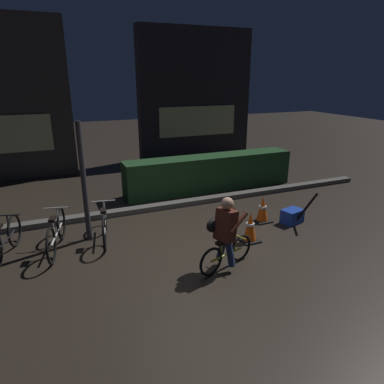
{
  "coord_description": "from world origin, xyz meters",
  "views": [
    {
      "loc": [
        -2.28,
        -5.28,
        3.05
      ],
      "look_at": [
        0.2,
        0.6,
        0.9
      ],
      "focal_mm": 32.49,
      "sensor_mm": 36.0,
      "label": 1
    }
  ],
  "objects_px": {
    "parked_bike_leftmost": "(5,240)",
    "parked_bike_center_left": "(105,224)",
    "street_post": "(84,183)",
    "parked_bike_left_mid": "(56,233)",
    "traffic_cone_far": "(263,209)",
    "traffic_cone_near": "(250,227)",
    "blue_crate": "(292,216)",
    "cyclist": "(225,233)",
    "closed_umbrella": "(305,209)"
  },
  "relations": [
    {
      "from": "street_post",
      "to": "parked_bike_center_left",
      "type": "distance_m",
      "value": 0.88
    },
    {
      "from": "blue_crate",
      "to": "parked_bike_leftmost",
      "type": "bearing_deg",
      "value": 172.77
    },
    {
      "from": "street_post",
      "to": "parked_bike_left_mid",
      "type": "xyz_separation_m",
      "value": [
        -0.59,
        -0.25,
        -0.81
      ]
    },
    {
      "from": "street_post",
      "to": "parked_bike_leftmost",
      "type": "bearing_deg",
      "value": -172.44
    },
    {
      "from": "street_post",
      "to": "blue_crate",
      "type": "distance_m",
      "value": 4.38
    },
    {
      "from": "parked_bike_leftmost",
      "to": "traffic_cone_far",
      "type": "distance_m",
      "value": 5.06
    },
    {
      "from": "parked_bike_left_mid",
      "to": "parked_bike_center_left",
      "type": "relative_size",
      "value": 1.03
    },
    {
      "from": "parked_bike_center_left",
      "to": "closed_umbrella",
      "type": "height_order",
      "value": "closed_umbrella"
    },
    {
      "from": "traffic_cone_far",
      "to": "blue_crate",
      "type": "distance_m",
      "value": 0.65
    },
    {
      "from": "parked_bike_leftmost",
      "to": "street_post",
      "type": "bearing_deg",
      "value": -66.65
    },
    {
      "from": "traffic_cone_near",
      "to": "cyclist",
      "type": "distance_m",
      "value": 1.2
    },
    {
      "from": "parked_bike_left_mid",
      "to": "street_post",
      "type": "bearing_deg",
      "value": -53.71
    },
    {
      "from": "parked_bike_leftmost",
      "to": "parked_bike_center_left",
      "type": "distance_m",
      "value": 1.72
    },
    {
      "from": "parked_bike_center_left",
      "to": "cyclist",
      "type": "bearing_deg",
      "value": -128.31
    },
    {
      "from": "traffic_cone_far",
      "to": "blue_crate",
      "type": "xyz_separation_m",
      "value": [
        0.56,
        -0.31,
        -0.13
      ]
    },
    {
      "from": "cyclist",
      "to": "closed_umbrella",
      "type": "distance_m",
      "value": 2.51
    },
    {
      "from": "parked_bike_center_left",
      "to": "traffic_cone_far",
      "type": "height_order",
      "value": "parked_bike_center_left"
    },
    {
      "from": "parked_bike_left_mid",
      "to": "cyclist",
      "type": "bearing_deg",
      "value": -111.75
    },
    {
      "from": "street_post",
      "to": "parked_bike_leftmost",
      "type": "xyz_separation_m",
      "value": [
        -1.43,
        -0.19,
        -0.82
      ]
    },
    {
      "from": "parked_bike_center_left",
      "to": "closed_umbrella",
      "type": "bearing_deg",
      "value": -93.99
    },
    {
      "from": "parked_bike_center_left",
      "to": "blue_crate",
      "type": "bearing_deg",
      "value": -90.88
    },
    {
      "from": "parked_bike_leftmost",
      "to": "parked_bike_center_left",
      "type": "relative_size",
      "value": 0.97
    },
    {
      "from": "parked_bike_leftmost",
      "to": "cyclist",
      "type": "relative_size",
      "value": 1.19
    },
    {
      "from": "cyclist",
      "to": "closed_umbrella",
      "type": "height_order",
      "value": "cyclist"
    },
    {
      "from": "street_post",
      "to": "parked_bike_left_mid",
      "type": "height_order",
      "value": "street_post"
    },
    {
      "from": "traffic_cone_near",
      "to": "parked_bike_leftmost",
      "type": "bearing_deg",
      "value": 165.46
    },
    {
      "from": "parked_bike_left_mid",
      "to": "traffic_cone_near",
      "type": "bearing_deg",
      "value": -94.08
    },
    {
      "from": "parked_bike_leftmost",
      "to": "blue_crate",
      "type": "height_order",
      "value": "parked_bike_leftmost"
    },
    {
      "from": "parked_bike_center_left",
      "to": "parked_bike_left_mid",
      "type": "bearing_deg",
      "value": 107.64
    },
    {
      "from": "street_post",
      "to": "traffic_cone_near",
      "type": "xyz_separation_m",
      "value": [
        2.85,
        -1.3,
        -0.85
      ]
    },
    {
      "from": "street_post",
      "to": "closed_umbrella",
      "type": "height_order",
      "value": "street_post"
    },
    {
      "from": "parked_bike_leftmost",
      "to": "traffic_cone_near",
      "type": "height_order",
      "value": "parked_bike_leftmost"
    },
    {
      "from": "parked_bike_left_mid",
      "to": "parked_bike_center_left",
      "type": "bearing_deg",
      "value": -69.73
    },
    {
      "from": "parked_bike_leftmost",
      "to": "blue_crate",
      "type": "distance_m",
      "value": 5.64
    },
    {
      "from": "traffic_cone_near",
      "to": "parked_bike_center_left",
      "type": "bearing_deg",
      "value": 155.59
    },
    {
      "from": "cyclist",
      "to": "parked_bike_leftmost",
      "type": "bearing_deg",
      "value": 133.9
    },
    {
      "from": "parked_bike_leftmost",
      "to": "parked_bike_left_mid",
      "type": "height_order",
      "value": "parked_bike_left_mid"
    },
    {
      "from": "parked_bike_leftmost",
      "to": "closed_umbrella",
      "type": "height_order",
      "value": "closed_umbrella"
    },
    {
      "from": "traffic_cone_far",
      "to": "blue_crate",
      "type": "relative_size",
      "value": 1.31
    },
    {
      "from": "parked_bike_left_mid",
      "to": "traffic_cone_far",
      "type": "xyz_separation_m",
      "value": [
        4.2,
        -0.33,
        -0.06
      ]
    },
    {
      "from": "parked_bike_leftmost",
      "to": "traffic_cone_near",
      "type": "relative_size",
      "value": 2.46
    },
    {
      "from": "street_post",
      "to": "closed_umbrella",
      "type": "distance_m",
      "value": 4.5
    },
    {
      "from": "street_post",
      "to": "traffic_cone_near",
      "type": "bearing_deg",
      "value": -24.52
    },
    {
      "from": "traffic_cone_far",
      "to": "parked_bike_center_left",
      "type": "bearing_deg",
      "value": 172.35
    },
    {
      "from": "street_post",
      "to": "traffic_cone_far",
      "type": "height_order",
      "value": "street_post"
    },
    {
      "from": "street_post",
      "to": "cyclist",
      "type": "height_order",
      "value": "street_post"
    },
    {
      "from": "parked_bike_leftmost",
      "to": "parked_bike_center_left",
      "type": "bearing_deg",
      "value": -72.54
    },
    {
      "from": "cyclist",
      "to": "street_post",
      "type": "bearing_deg",
      "value": 116.17
    },
    {
      "from": "parked_bike_leftmost",
      "to": "cyclist",
      "type": "xyz_separation_m",
      "value": [
        3.36,
        -1.8,
        0.31
      ]
    },
    {
      "from": "closed_umbrella",
      "to": "traffic_cone_far",
      "type": "bearing_deg",
      "value": -175.3
    }
  ]
}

